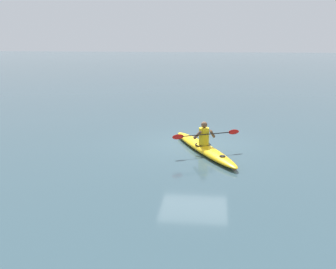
# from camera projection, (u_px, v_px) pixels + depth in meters

# --- Properties ---
(ground_plane) EXTENTS (160.00, 160.00, 0.00)m
(ground_plane) POSITION_uv_depth(u_px,v_px,m) (195.00, 145.00, 14.50)
(ground_plane) COLOR #334C56
(kayak) EXTENTS (2.58, 4.42, 0.25)m
(kayak) POSITION_uv_depth(u_px,v_px,m) (204.00, 148.00, 13.60)
(kayak) COLOR #EAB214
(kayak) RESTS_ON ground
(kayaker) EXTENTS (2.19, 1.10, 0.79)m
(kayaker) POSITION_uv_depth(u_px,v_px,m) (204.00, 135.00, 13.46)
(kayaker) COLOR yellow
(kayaker) RESTS_ON kayak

